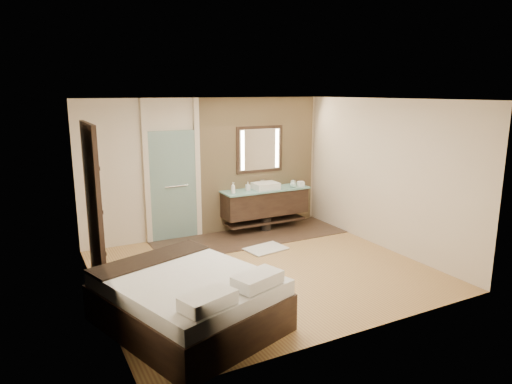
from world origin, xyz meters
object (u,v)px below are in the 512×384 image
vanity (265,202)px  waste_bin (266,224)px  mirror_unit (260,149)px  bed (188,300)px

vanity → waste_bin: vanity is taller
mirror_unit → waste_bin: (-0.02, -0.31, -1.51)m
mirror_unit → waste_bin: size_ratio=3.86×
vanity → bed: vanity is taller
vanity → bed: bearing=-132.0°
vanity → waste_bin: size_ratio=6.73×
bed → mirror_unit: bearing=32.0°
mirror_unit → bed: size_ratio=0.42×
vanity → mirror_unit: bearing=90.0°
vanity → mirror_unit: size_ratio=1.75×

